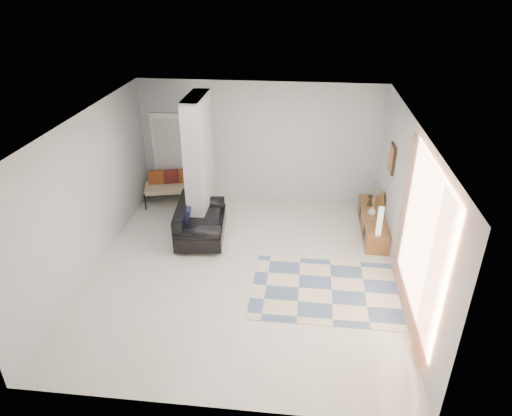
# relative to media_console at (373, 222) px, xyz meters

# --- Properties ---
(floor) EXTENTS (6.00, 6.00, 0.00)m
(floor) POSITION_rel_media_console_xyz_m (-2.52, -1.70, -0.20)
(floor) COLOR silver
(floor) RESTS_ON ground
(ceiling) EXTENTS (6.00, 6.00, 0.00)m
(ceiling) POSITION_rel_media_console_xyz_m (-2.52, -1.70, 2.60)
(ceiling) COLOR white
(ceiling) RESTS_ON wall_back
(wall_back) EXTENTS (6.00, 0.00, 6.00)m
(wall_back) POSITION_rel_media_console_xyz_m (-2.52, 1.30, 1.20)
(wall_back) COLOR silver
(wall_back) RESTS_ON ground
(wall_front) EXTENTS (6.00, 0.00, 6.00)m
(wall_front) POSITION_rel_media_console_xyz_m (-2.52, -4.70, 1.20)
(wall_front) COLOR silver
(wall_front) RESTS_ON ground
(wall_left) EXTENTS (0.00, 6.00, 6.00)m
(wall_left) POSITION_rel_media_console_xyz_m (-5.27, -1.70, 1.20)
(wall_left) COLOR silver
(wall_left) RESTS_ON ground
(wall_right) EXTENTS (0.00, 6.00, 6.00)m
(wall_right) POSITION_rel_media_console_xyz_m (0.23, -1.70, 1.20)
(wall_right) COLOR silver
(wall_right) RESTS_ON ground
(partition_column) EXTENTS (0.35, 1.20, 2.80)m
(partition_column) POSITION_rel_media_console_xyz_m (-3.62, -0.10, 1.20)
(partition_column) COLOR #9BA1A2
(partition_column) RESTS_ON floor
(hallway_door) EXTENTS (0.85, 0.06, 2.04)m
(hallway_door) POSITION_rel_media_console_xyz_m (-4.62, 1.26, 0.82)
(hallway_door) COLOR white
(hallway_door) RESTS_ON floor
(curtain) EXTENTS (0.00, 2.55, 2.55)m
(curtain) POSITION_rel_media_console_xyz_m (0.15, -2.85, 1.25)
(curtain) COLOR orange
(curtain) RESTS_ON wall_right
(wall_art) EXTENTS (0.04, 0.45, 0.55)m
(wall_art) POSITION_rel_media_console_xyz_m (0.20, -0.00, 1.45)
(wall_art) COLOR #33210E
(wall_art) RESTS_ON wall_right
(media_console) EXTENTS (0.45, 1.89, 0.80)m
(media_console) POSITION_rel_media_console_xyz_m (0.00, 0.00, 0.00)
(media_console) COLOR brown
(media_console) RESTS_ON floor
(loveseat) EXTENTS (1.07, 1.65, 0.76)m
(loveseat) POSITION_rel_media_console_xyz_m (-3.58, -0.66, 0.15)
(loveseat) COLOR silver
(loveseat) RESTS_ON floor
(daybed) EXTENTS (1.63, 0.99, 0.77)m
(daybed) POSITION_rel_media_console_xyz_m (-4.46, 0.92, 0.22)
(daybed) COLOR black
(daybed) RESTS_ON floor
(area_rug) EXTENTS (2.76, 1.85, 0.01)m
(area_rug) POSITION_rel_media_console_xyz_m (-0.92, -2.14, -0.20)
(area_rug) COLOR beige
(area_rug) RESTS_ON floor
(cylinder_lamp) EXTENTS (0.11, 0.11, 0.59)m
(cylinder_lamp) POSITION_rel_media_console_xyz_m (-0.02, -0.82, 0.49)
(cylinder_lamp) COLOR silver
(cylinder_lamp) RESTS_ON media_console
(bronze_figurine) EXTENTS (0.14, 0.14, 0.25)m
(bronze_figurine) POSITION_rel_media_console_xyz_m (-0.05, 0.40, 0.32)
(bronze_figurine) COLOR black
(bronze_figurine) RESTS_ON media_console
(vase) EXTENTS (0.19, 0.19, 0.18)m
(vase) POSITION_rel_media_console_xyz_m (-0.05, -0.03, 0.29)
(vase) COLOR silver
(vase) RESTS_ON media_console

